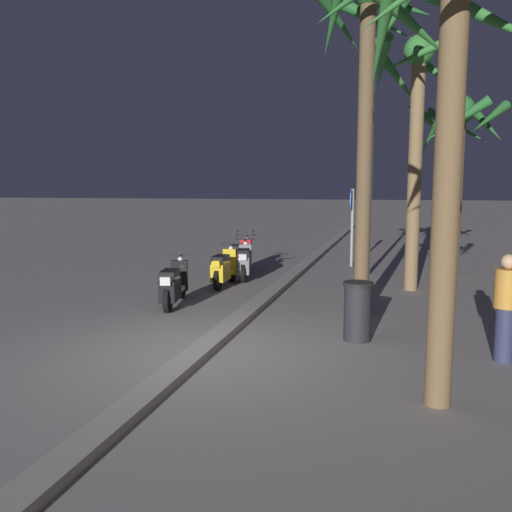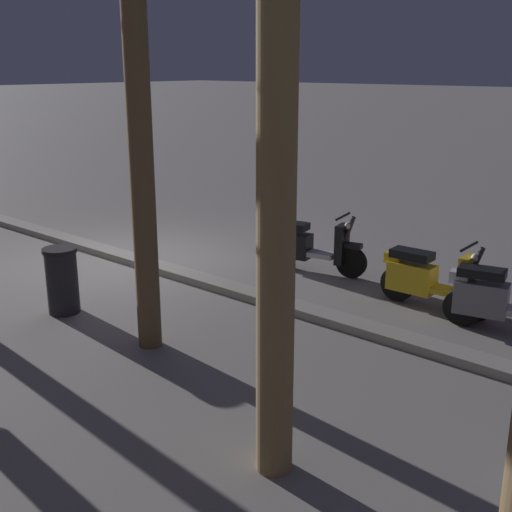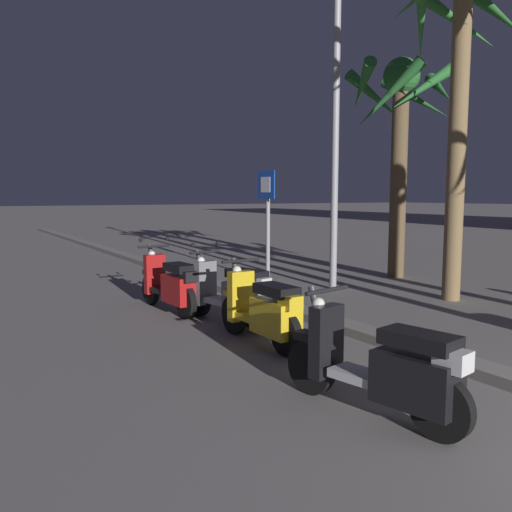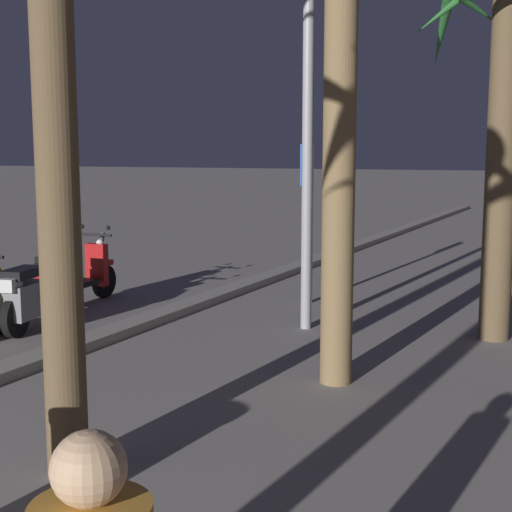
{
  "view_description": "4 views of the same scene",
  "coord_description": "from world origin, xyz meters",
  "views": [
    {
      "loc": [
        7.11,
        2.77,
        2.45
      ],
      "look_at": [
        -4.15,
        -0.25,
        0.93
      ],
      "focal_mm": 37.1,
      "sensor_mm": 36.0,
      "label": 1
    },
    {
      "loc": [
        -8.99,
        6.93,
        3.39
      ],
      "look_at": [
        -3.42,
        0.47,
        0.86
      ],
      "focal_mm": 45.24,
      "sensor_mm": 36.0,
      "label": 2
    },
    {
      "loc": [
        0.34,
        -4.75,
        1.88
      ],
      "look_at": [
        -6.98,
        -0.34,
        0.89
      ],
      "focal_mm": 37.23,
      "sensor_mm": 36.0,
      "label": 3
    },
    {
      "loc": [
        0.66,
        5.49,
        2.27
      ],
      "look_at": [
        -5.84,
        2.27,
        1.23
      ],
      "focal_mm": 50.5,
      "sensor_mm": 36.0,
      "label": 4
    }
  ],
  "objects": [
    {
      "name": "ground_plane",
      "position": [
        0.0,
        0.0,
        0.0
      ],
      "size": [
        200.0,
        200.0,
        0.0
      ],
      "primitive_type": "plane",
      "color": "gray"
    },
    {
      "name": "scooter_black_gap_after_mid",
      "position": [
        -2.76,
        -1.64,
        0.44
      ],
      "size": [
        1.83,
        0.68,
        1.04
      ],
      "color": "black",
      "rests_on": "ground"
    },
    {
      "name": "scooter_yellow_mid_centre",
      "position": [
        -5.14,
        -1.34,
        0.44
      ],
      "size": [
        1.73,
        0.56,
        1.04
      ],
      "color": "black",
      "rests_on": "ground"
    },
    {
      "name": "scooter_grey_tail_end",
      "position": [
        -6.29,
        -1.15,
        0.45
      ],
      "size": [
        1.8,
        0.71,
        1.17
      ],
      "color": "black",
      "rests_on": "ground"
    },
    {
      "name": "curb_strip",
      "position": [
        0.0,
        0.04,
        0.06
      ],
      "size": [
        60.0,
        0.36,
        0.12
      ],
      "primitive_type": "cube",
      "color": "gray",
      "rests_on": "ground"
    },
    {
      "name": "litter_bin",
      "position": [
        -1.31,
        2.2,
        0.48
      ],
      "size": [
        0.48,
        0.48,
        0.95
      ],
      "color": "#232328",
      "rests_on": "ground"
    }
  ]
}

